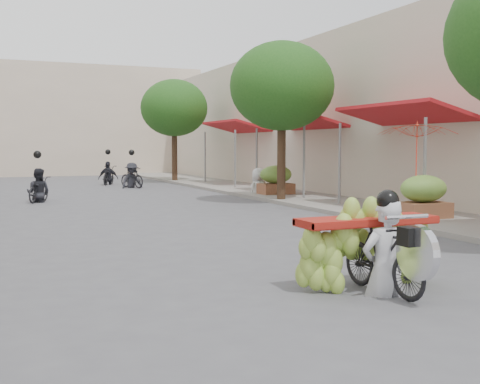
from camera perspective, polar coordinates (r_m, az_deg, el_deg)
ground at (r=5.37m, az=21.19°, el=-16.10°), size 120.00×120.00×0.00m
sidewalk_right at (r=21.44m, az=6.52°, el=-0.46°), size 4.00×60.00×0.12m
shophouse_row_right at (r=23.49m, az=18.56°, el=6.93°), size 9.77×40.00×6.00m
far_building at (r=41.76m, az=-18.27°, el=6.40°), size 20.00×6.00×7.00m
street_tree_mid at (r=19.82m, az=3.98°, el=9.94°), size 3.40×3.40×5.25m
street_tree_far at (r=30.96m, az=-6.26°, el=7.91°), size 3.40×3.40×5.25m
produce_crate_mid at (r=15.18m, az=17.00°, el=-0.13°), size 1.20×0.88×1.16m
produce_crate_far at (r=21.90m, az=3.42°, el=1.37°), size 1.20×0.88×1.16m
banana_motorbike at (r=7.86m, az=12.87°, el=-3.87°), size 2.20×1.77×2.22m
market_umbrella at (r=15.21m, az=16.57°, el=6.51°), size 2.08×2.08×1.74m
pedestrian at (r=22.47m, az=1.81°, el=2.30°), size 1.03×0.79×1.85m
bg_motorbike_a at (r=20.99m, az=-18.61°, el=1.17°), size 1.14×1.58×1.95m
bg_motorbike_b at (r=27.13m, az=-10.23°, el=2.20°), size 1.19×1.62×1.95m
bg_motorbike_c at (r=29.67m, az=-12.39°, el=2.22°), size 1.22×1.70×1.95m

